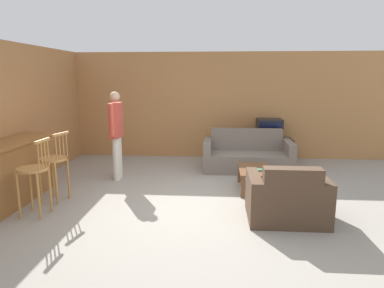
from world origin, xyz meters
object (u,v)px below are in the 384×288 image
Objects in this scene: coffee_table at (255,172)px; tv_unit at (268,150)px; bar_chair_mid at (54,164)px; tv at (269,129)px; couch_far at (247,156)px; person_by_window at (116,130)px; bar_chair_near at (34,174)px; book_on_table at (257,170)px; armchair_near at (287,200)px.

coffee_table is 2.28m from tv_unit.
tv_unit reaches higher than coffee_table.
bar_chair_mid is 4.89m from tv.
person_by_window is at bearing -160.65° from couch_far.
couch_far is at bearing 40.38° from bar_chair_near.
tv_unit is 0.65× the size of person_by_window.
bar_chair_near reaches higher than book_on_table.
bar_chair_near is 1.02× the size of tv_unit.
bar_chair_mid is 1.93× the size of tv.
bar_chair_near reaches higher than coffee_table.
person_by_window reaches higher than bar_chair_mid.
tv_unit is at bearing 37.88° from bar_chair_mid.
armchair_near is (3.62, 0.10, -0.32)m from bar_chair_near.
tv is (0.57, 0.82, 0.48)m from couch_far.
bar_chair_mid is at bearing -142.12° from tv_unit.
bar_chair_near is at bearing -109.60° from person_by_window.
person_by_window reaches higher than tv_unit.
bar_chair_near is at bearing -156.97° from coffee_table.
bar_chair_near is 3.57m from book_on_table.
bar_chair_near is 0.61m from bar_chair_mid.
bar_chair_near is at bearing -89.97° from bar_chair_mid.
couch_far is at bearing 97.04° from armchair_near.
bar_chair_mid is at bearing -142.15° from tv.
tv_unit is at bearing 28.61° from person_by_window.
bar_chair_mid is 3.41m from coffee_table.
coffee_table is 4.97× the size of book_on_table.
armchair_near reaches higher than tv_unit.
couch_far is 1.11m from tv.
person_by_window is at bearing 70.40° from bar_chair_near.
book_on_table reaches higher than coffee_table.
tv_unit is (0.24, 3.52, -0.03)m from armchair_near.
coffee_table is 0.16m from book_on_table.
tv is 3.64m from person_by_window.
armchair_near reaches higher than book_on_table.
tv reaches higher than tv_unit.
bar_chair_near is at bearing -159.18° from book_on_table.
person_by_window is at bearing 62.09° from bar_chair_mid.
person_by_window is at bearing 148.94° from armchair_near.
tv reaches higher than book_on_table.
tv is (3.86, 3.61, 0.16)m from bar_chair_near.
tv is at bearing 77.21° from book_on_table.
bar_chair_mid is 3.40m from book_on_table.
tv_unit is 1.90× the size of tv.
armchair_near is 3.51m from person_by_window.
tv_unit is (0.55, 2.21, -0.06)m from coffee_table.
person_by_window reaches higher than armchair_near.
armchair_near is at bearing -82.96° from couch_far.
person_by_window is (-2.66, 0.61, 0.57)m from book_on_table.
couch_far reaches higher than coffee_table.
couch_far is 1.53m from book_on_table.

